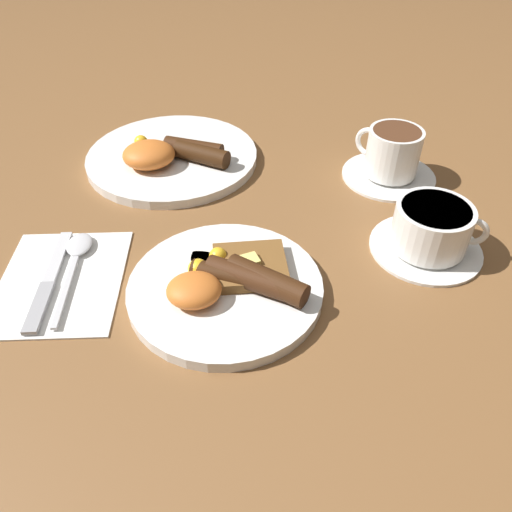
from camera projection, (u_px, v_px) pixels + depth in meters
name	position (u px, v px, depth m)	size (l,w,h in m)	color
ground_plane	(226.00, 293.00, 0.60)	(3.00, 3.00, 0.00)	brown
breakfast_plate_near	(228.00, 284.00, 0.59)	(0.23, 0.23, 0.04)	white
breakfast_plate_far	(171.00, 156.00, 0.82)	(0.28, 0.28, 0.05)	white
teacup_near	(431.00, 231.00, 0.64)	(0.15, 0.15, 0.07)	white
teacup_far	(391.00, 157.00, 0.77)	(0.15, 0.15, 0.08)	white
napkin	(61.00, 280.00, 0.61)	(0.15, 0.19, 0.01)	white
knife	(48.00, 284.00, 0.60)	(0.02, 0.18, 0.01)	silver
spoon	(77.00, 253.00, 0.64)	(0.03, 0.17, 0.01)	silver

